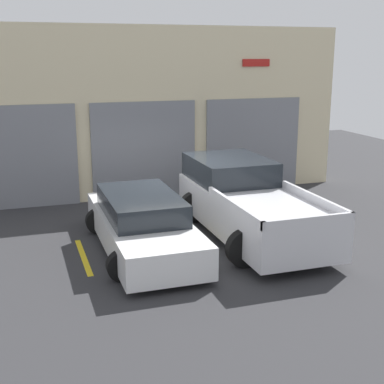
{
  "coord_description": "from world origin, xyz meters",
  "views": [
    {
      "loc": [
        -3.81,
        -12.34,
        4.21
      ],
      "look_at": [
        0.0,
        -0.92,
        1.1
      ],
      "focal_mm": 50.0,
      "sensor_mm": 36.0,
      "label": 1
    }
  ],
  "objects": [
    {
      "name": "ground_plane",
      "position": [
        0.0,
        0.0,
        0.0
      ],
      "size": [
        28.0,
        28.0,
        0.0
      ],
      "primitive_type": "plane",
      "color": "#2D2D30"
    },
    {
      "name": "shophouse_building",
      "position": [
        -0.01,
        3.28,
        2.46
      ],
      "size": [
        12.23,
        0.68,
        5.03
      ],
      "color": "beige",
      "rests_on": "ground"
    },
    {
      "name": "pickup_truck",
      "position": [
        1.31,
        -1.14,
        0.79
      ],
      "size": [
        2.55,
        5.15,
        1.67
      ],
      "color": "silver",
      "rests_on": "ground"
    },
    {
      "name": "sedan_white",
      "position": [
        -1.31,
        -1.39,
        0.59
      ],
      "size": [
        2.11,
        4.78,
        1.26
      ],
      "color": "white",
      "rests_on": "ground"
    },
    {
      "name": "parking_stripe_far_left",
      "position": [
        -2.62,
        -1.42,
        0.0
      ],
      "size": [
        0.12,
        2.2,
        0.01
      ],
      "primitive_type": "cube",
      "color": "gold",
      "rests_on": "ground"
    },
    {
      "name": "parking_stripe_left",
      "position": [
        0.0,
        -1.42,
        0.0
      ],
      "size": [
        0.12,
        2.2,
        0.01
      ],
      "primitive_type": "cube",
      "color": "gold",
      "rests_on": "ground"
    },
    {
      "name": "parking_stripe_centre",
      "position": [
        2.62,
        -1.42,
        0.0
      ],
      "size": [
        0.12,
        2.2,
        0.01
      ],
      "primitive_type": "cube",
      "color": "gold",
      "rests_on": "ground"
    }
  ]
}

